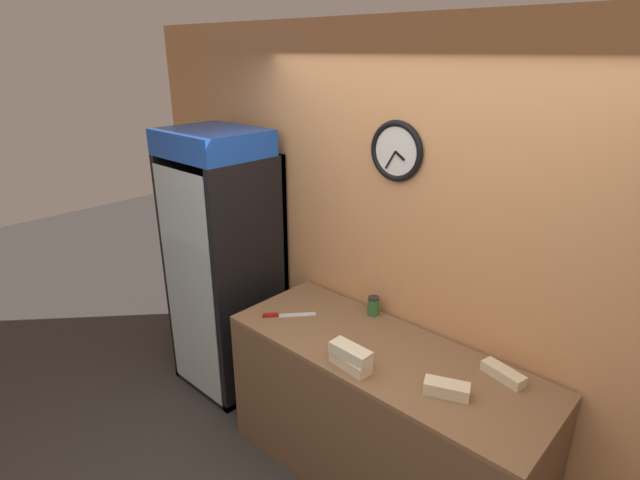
# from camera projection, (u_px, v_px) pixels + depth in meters

# --- Properties ---
(wall_back) EXTENTS (5.20, 0.09, 2.70)m
(wall_back) POSITION_uv_depth(u_px,v_px,m) (427.00, 260.00, 2.94)
(wall_back) COLOR tan
(wall_back) RESTS_ON ground_plane
(prep_counter) EXTENTS (1.90, 0.71, 0.92)m
(prep_counter) POSITION_uv_depth(u_px,v_px,m) (380.00, 416.00, 2.99)
(prep_counter) COLOR brown
(prep_counter) RESTS_ON ground_plane
(beverage_cooler) EXTENTS (0.69, 0.66, 2.01)m
(beverage_cooler) POSITION_uv_depth(u_px,v_px,m) (229.00, 251.00, 3.76)
(beverage_cooler) COLOR black
(beverage_cooler) RESTS_ON ground_plane
(sandwich_stack_bottom) EXTENTS (0.25, 0.12, 0.06)m
(sandwich_stack_bottom) POSITION_uv_depth(u_px,v_px,m) (350.00, 362.00, 2.66)
(sandwich_stack_bottom) COLOR beige
(sandwich_stack_bottom) RESTS_ON prep_counter
(sandwich_stack_middle) EXTENTS (0.24, 0.10, 0.06)m
(sandwich_stack_middle) POSITION_uv_depth(u_px,v_px,m) (351.00, 352.00, 2.64)
(sandwich_stack_middle) COLOR beige
(sandwich_stack_middle) RESTS_ON sandwich_stack_bottom
(sandwich_flat_left) EXTENTS (0.24, 0.13, 0.06)m
(sandwich_flat_left) POSITION_uv_depth(u_px,v_px,m) (503.00, 374.00, 2.57)
(sandwich_flat_left) COLOR beige
(sandwich_flat_left) RESTS_ON prep_counter
(sandwich_flat_right) EXTENTS (0.24, 0.17, 0.07)m
(sandwich_flat_right) POSITION_uv_depth(u_px,v_px,m) (447.00, 389.00, 2.45)
(sandwich_flat_right) COLOR beige
(sandwich_flat_right) RESTS_ON prep_counter
(chefs_knife) EXTENTS (0.25, 0.28, 0.02)m
(chefs_knife) POSITION_uv_depth(u_px,v_px,m) (282.00, 315.00, 3.18)
(chefs_knife) COLOR silver
(chefs_knife) RESTS_ON prep_counter
(condiment_jar) EXTENTS (0.08, 0.08, 0.12)m
(condiment_jar) POSITION_uv_depth(u_px,v_px,m) (373.00, 306.00, 3.18)
(condiment_jar) COLOR #336B38
(condiment_jar) RESTS_ON prep_counter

